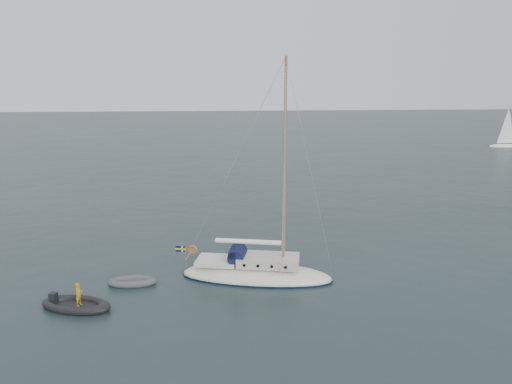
{
  "coord_description": "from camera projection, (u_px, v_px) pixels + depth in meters",
  "views": [
    {
      "loc": [
        -4.3,
        -27.4,
        11.07
      ],
      "look_at": [
        -1.89,
        0.0,
        4.81
      ],
      "focal_mm": 35.0,
      "sensor_mm": 36.0,
      "label": 1
    }
  ],
  "objects": [
    {
      "name": "sailboat",
      "position": [
        257.0,
        262.0,
        28.06
      ],
      "size": [
        8.97,
        2.69,
        12.78
      ],
      "rotation": [
        0.0,
        0.0,
        -0.22
      ],
      "color": "white",
      "rests_on": "ground"
    },
    {
      "name": "dinghy",
      "position": [
        132.0,
        282.0,
        27.41
      ],
      "size": [
        2.66,
        1.2,
        0.38
      ],
      "rotation": [
        0.0,
        0.0,
        0.0
      ],
      "color": "#55545A",
      "rests_on": "ground"
    },
    {
      "name": "ground",
      "position": [
        288.0,
        271.0,
        29.44
      ],
      "size": [
        300.0,
        300.0,
        0.0
      ],
      "primitive_type": "plane",
      "color": "black",
      "rests_on": "ground"
    },
    {
      "name": "rib",
      "position": [
        76.0,
        304.0,
        24.54
      ],
      "size": [
        3.65,
        1.66,
        1.38
      ],
      "rotation": [
        0.0,
        0.0,
        -0.3
      ],
      "color": "black",
      "rests_on": "ground"
    },
    {
      "name": "distant_yacht_b",
      "position": [
        507.0,
        128.0,
        82.09
      ],
      "size": [
        5.41,
        2.88,
        7.17
      ],
      "rotation": [
        0.0,
        0.0,
        -0.09
      ],
      "color": "white",
      "rests_on": "ground"
    }
  ]
}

